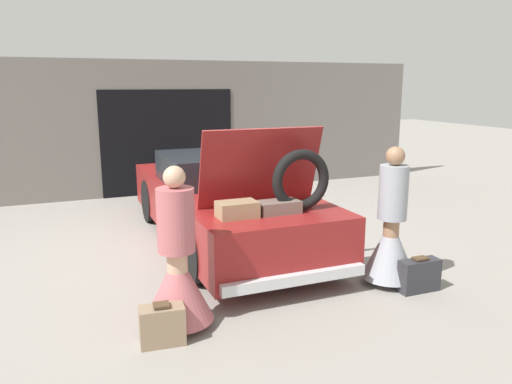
{
  "coord_description": "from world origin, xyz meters",
  "views": [
    {
      "loc": [
        -2.28,
        -6.88,
        2.32
      ],
      "look_at": [
        0.0,
        -1.31,
        1.01
      ],
      "focal_mm": 35.0,
      "sensor_mm": 36.0,
      "label": 1
    }
  ],
  "objects_px": {
    "suitcase_beside_right_person": "(419,275)",
    "suitcase_beside_left_person": "(162,325)",
    "person_left": "(178,272)",
    "person_right": "(391,237)",
    "car": "(223,201)"
  },
  "relations": [
    {
      "from": "suitcase_beside_left_person",
      "to": "person_left",
      "type": "bearing_deg",
      "value": 50.96
    },
    {
      "from": "person_left",
      "to": "suitcase_beside_left_person",
      "type": "bearing_deg",
      "value": -29.58
    },
    {
      "from": "person_left",
      "to": "suitcase_beside_left_person",
      "type": "distance_m",
      "value": 0.51
    },
    {
      "from": "car",
      "to": "suitcase_beside_left_person",
      "type": "bearing_deg",
      "value": -118.86
    },
    {
      "from": "car",
      "to": "suitcase_beside_right_person",
      "type": "xyz_separation_m",
      "value": [
        1.45,
        -2.65,
        -0.41
      ]
    },
    {
      "from": "suitcase_beside_right_person",
      "to": "suitcase_beside_left_person",
      "type": "bearing_deg",
      "value": -178.7
    },
    {
      "from": "person_left",
      "to": "person_right",
      "type": "bearing_deg",
      "value": 101.95
    },
    {
      "from": "car",
      "to": "person_right",
      "type": "distance_m",
      "value": 2.66
    },
    {
      "from": "person_left",
      "to": "suitcase_beside_right_person",
      "type": "xyz_separation_m",
      "value": [
        2.73,
        -0.21,
        -0.37
      ]
    },
    {
      "from": "car",
      "to": "suitcase_beside_right_person",
      "type": "height_order",
      "value": "car"
    },
    {
      "from": "car",
      "to": "person_left",
      "type": "xyz_separation_m",
      "value": [
        -1.28,
        -2.44,
        -0.04
      ]
    },
    {
      "from": "person_left",
      "to": "suitcase_beside_right_person",
      "type": "distance_m",
      "value": 2.76
    },
    {
      "from": "suitcase_beside_left_person",
      "to": "suitcase_beside_right_person",
      "type": "height_order",
      "value": "suitcase_beside_right_person"
    },
    {
      "from": "suitcase_beside_right_person",
      "to": "person_right",
      "type": "bearing_deg",
      "value": 119.76
    },
    {
      "from": "person_right",
      "to": "suitcase_beside_right_person",
      "type": "xyz_separation_m",
      "value": [
        0.18,
        -0.32,
        -0.39
      ]
    }
  ]
}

